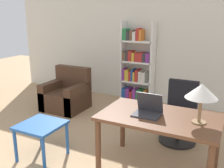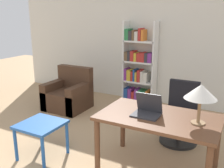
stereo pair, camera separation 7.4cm
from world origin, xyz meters
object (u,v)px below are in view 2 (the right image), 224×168
object	(u,v)px
armchair	(68,95)
table_lamp	(201,92)
side_table_blue	(41,129)
bookshelf	(138,69)
office_chair	(180,116)
desk	(158,124)
laptop	(147,110)

from	to	relation	value
armchair	table_lamp	bearing A→B (deg)	-24.65
side_table_blue	bookshelf	size ratio (longest dim) A/B	0.32
office_chair	armchair	distance (m)	2.40
side_table_blue	bookshelf	world-z (taller)	bookshelf
desk	laptop	distance (m)	0.21
laptop	side_table_blue	world-z (taller)	laptop
armchair	bookshelf	xyz separation A→B (m)	(1.09, 1.06, 0.47)
side_table_blue	desk	bearing A→B (deg)	16.22
table_lamp	laptop	bearing A→B (deg)	-177.29
table_lamp	desk	bearing A→B (deg)	179.59
office_chair	armchair	size ratio (longest dim) A/B	1.11
side_table_blue	armchair	size ratio (longest dim) A/B	0.66
table_lamp	office_chair	size ratio (longest dim) A/B	0.49
bookshelf	office_chair	bearing A→B (deg)	-47.54
table_lamp	side_table_blue	distance (m)	2.09
desk	table_lamp	xyz separation A→B (m)	(0.45, -0.00, 0.46)
side_table_blue	armchair	distance (m)	1.91
desk	office_chair	xyz separation A→B (m)	(0.05, 0.93, -0.23)
desk	office_chair	bearing A→B (deg)	87.03
office_chair	armchair	bearing A→B (deg)	171.82
office_chair	desk	bearing A→B (deg)	-92.97
table_lamp	bookshelf	distance (m)	2.90
table_lamp	bookshelf	bearing A→B (deg)	125.82
office_chair	armchair	world-z (taller)	office_chair
table_lamp	armchair	xyz separation A→B (m)	(-2.78, 1.28, -0.81)
bookshelf	laptop	bearing A→B (deg)	-65.08
desk	armchair	size ratio (longest dim) A/B	1.69
table_lamp	office_chair	distance (m)	1.23
laptop	armchair	size ratio (longest dim) A/B	0.38
laptop	office_chair	xyz separation A→B (m)	(0.19, 0.96, -0.39)
desk	armchair	world-z (taller)	armchair
desk	table_lamp	distance (m)	0.64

